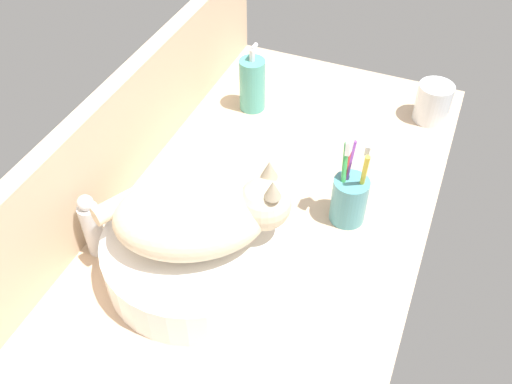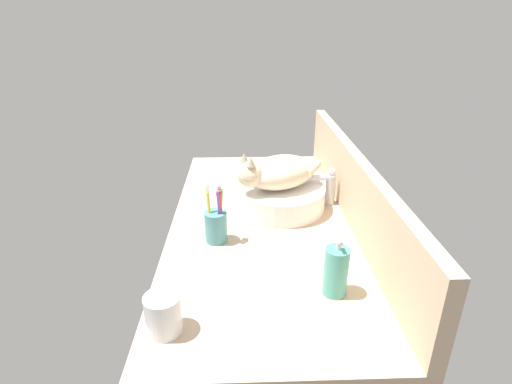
{
  "view_description": "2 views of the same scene",
  "coord_description": "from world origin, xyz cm",
  "views": [
    {
      "loc": [
        -62.82,
        -27.6,
        80.65
      ],
      "look_at": [
        4.68,
        0.1,
        8.42
      ],
      "focal_mm": 40.0,
      "sensor_mm": 36.0,
      "label": 1
    },
    {
      "loc": [
        117.95,
        -7.07,
        63.02
      ],
      "look_at": [
        -2.99,
        -2.85,
        8.96
      ],
      "focal_mm": 28.0,
      "sensor_mm": 36.0,
      "label": 2
    }
  ],
  "objects": [
    {
      "name": "backsplash_panel",
      "position": [
        0.0,
        28.99,
        11.28
      ],
      "size": [
        128.76,
        3.6,
        22.56
      ],
      "primitive_type": "cube",
      "color": "#CCAD8C",
      "rests_on": "ground_plane"
    },
    {
      "name": "cat",
      "position": [
        -8.43,
        4.6,
        13.8
      ],
      "size": [
        26.81,
        30.15,
        14.0
      ],
      "color": "beige",
      "rests_on": "sink_basin"
    },
    {
      "name": "water_glass",
      "position": [
        50.22,
        -24.52,
        4.0
      ],
      "size": [
        7.88,
        7.88,
        9.0
      ],
      "color": "white",
      "rests_on": "ground_plane"
    },
    {
      "name": "faucet",
      "position": [
        -11.93,
        23.07,
        7.3
      ],
      "size": [
        4.47,
        11.85,
        13.6
      ],
      "color": "silver",
      "rests_on": "ground_plane"
    },
    {
      "name": "toothbrush_cup",
      "position": [
        12.7,
        -15.33,
        5.48
      ],
      "size": [
        6.74,
        6.74,
        18.72
      ],
      "color": "teal",
      "rests_on": "ground_plane"
    },
    {
      "name": "ground_plane",
      "position": [
        0.0,
        0.0,
        -2.0
      ],
      "size": [
        128.76,
        61.58,
        4.0
      ],
      "primitive_type": "cube",
      "color": "tan"
    },
    {
      "name": "sink_basin",
      "position": [
        -9.15,
        5.77,
        4.02
      ],
      "size": [
        31.4,
        31.4,
        8.04
      ],
      "primitive_type": "cylinder",
      "color": "white",
      "rests_on": "ground_plane"
    },
    {
      "name": "soap_dispenser",
      "position": [
        38.74,
        14.98,
        6.41
      ],
      "size": [
        5.95,
        5.95,
        15.89
      ],
      "color": "teal",
      "rests_on": "ground_plane"
    }
  ]
}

